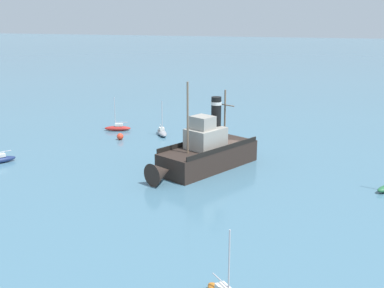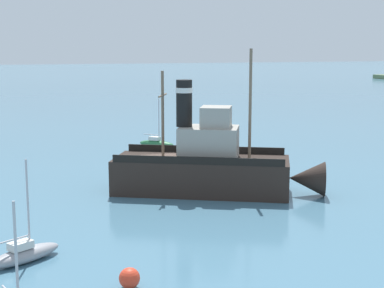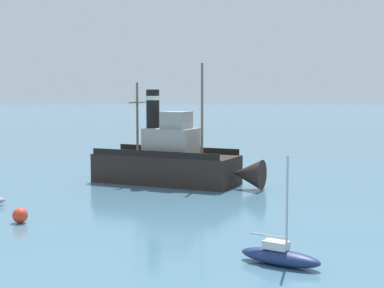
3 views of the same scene
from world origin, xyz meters
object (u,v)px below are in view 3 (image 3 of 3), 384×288
old_tugboat (172,162)px  sailboat_navy (280,256)px  mooring_buoy (20,215)px  sailboat_green (183,154)px

old_tugboat → sailboat_navy: 23.64m
sailboat_navy → mooring_buoy: sailboat_navy is taller
sailboat_navy → old_tugboat: bearing=-168.4°
old_tugboat → mooring_buoy: (14.34, -8.88, -1.38)m
sailboat_green → mooring_buoy: (33.41, -10.12, 0.02)m
old_tugboat → sailboat_navy: (23.11, 4.76, -1.40)m
sailboat_navy → mooring_buoy: (-8.77, -13.64, 0.02)m
old_tugboat → mooring_buoy: size_ratio=16.08×
sailboat_navy → mooring_buoy: 16.21m
old_tugboat → sailboat_green: bearing=176.3°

